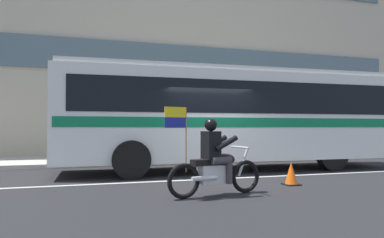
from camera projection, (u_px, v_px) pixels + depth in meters
ground_plane at (211, 176)px, 10.11m from camera, size 60.00×60.00×0.00m
sidewalk_curb at (170, 158)px, 14.98m from camera, size 28.00×3.80×0.15m
lane_center_stripe at (219, 179)px, 9.53m from camera, size 26.60×0.14×0.01m
office_building_facade at (159, 19)px, 17.34m from camera, size 28.00×0.89×13.36m
transit_bus at (231, 112)px, 11.62m from camera, size 10.99×2.82×3.22m
motorcycle_with_rider at (215, 163)px, 7.17m from camera, size 2.17×0.73×1.78m
traffic_cone at (291, 174)px, 8.52m from camera, size 0.36×0.36×0.55m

